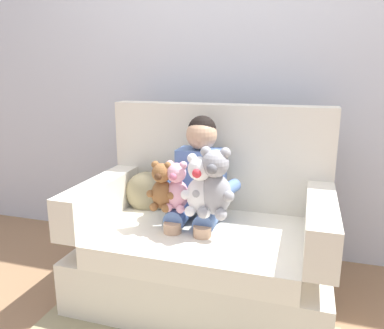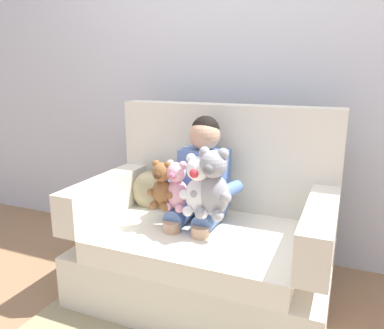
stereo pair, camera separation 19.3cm
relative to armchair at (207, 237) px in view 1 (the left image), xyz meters
name	(u,v)px [view 1 (the left image)]	position (x,y,z in m)	size (l,w,h in m)	color
ground_plane	(204,294)	(0.00, -0.05, -0.32)	(8.00, 8.00, 0.00)	#936D4C
back_wall	(233,60)	(0.00, 0.64, 0.98)	(6.00, 0.10, 2.60)	silver
armchair	(207,237)	(0.00, 0.00, 0.00)	(1.32, 0.85, 1.04)	silver
seated_child	(198,184)	(-0.05, 0.01, 0.30)	(0.45, 0.39, 0.82)	#597AB7
plush_brown	(162,187)	(-0.20, -0.15, 0.32)	(0.15, 0.13, 0.26)	brown
plush_grey	(215,184)	(0.08, -0.16, 0.36)	(0.21, 0.17, 0.35)	#9E9EA3
plush_pink	(177,187)	(-0.13, -0.14, 0.32)	(0.16, 0.13, 0.26)	#EAA8BC
plush_white	(200,187)	(0.01, -0.16, 0.35)	(0.19, 0.15, 0.31)	white
throw_pillow	(147,193)	(-0.40, 0.10, 0.19)	(0.26, 0.12, 0.26)	#998C66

